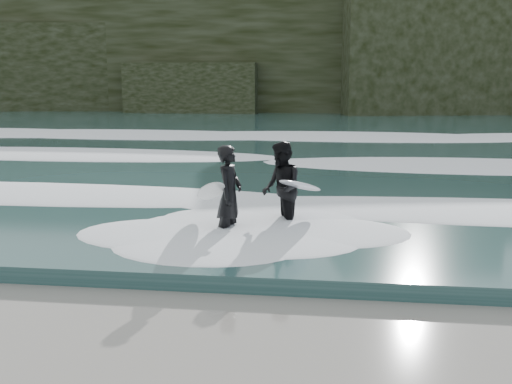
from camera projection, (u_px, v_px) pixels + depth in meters
ground at (42, 376)px, 7.47m from camera, size 120.00×120.00×0.00m
sea at (281, 131)px, 35.66m from camera, size 90.00×52.00×0.30m
headland at (302, 50)px, 51.29m from camera, size 70.00×9.00×10.00m
foam_near at (205, 195)px, 16.15m from camera, size 60.00×3.20×0.20m
foam_mid at (246, 157)px, 22.96m from camera, size 60.00×4.00×0.24m
foam_far at (274, 132)px, 31.71m from camera, size 60.00×4.80×0.30m
surfer_left at (227, 194)px, 13.04m from camera, size 1.27×1.99×2.02m
surfer_right at (283, 188)px, 13.67m from camera, size 1.51×2.18×2.02m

